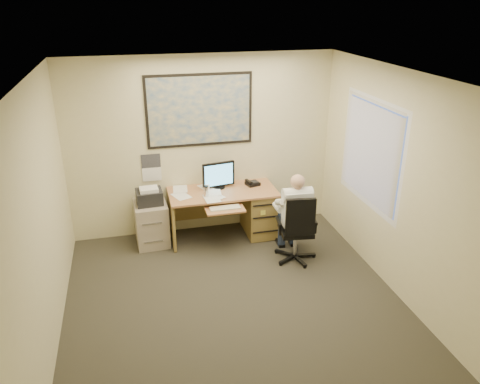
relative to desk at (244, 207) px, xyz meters
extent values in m
cube|color=#312F26|center=(-0.55, -1.90, -0.44)|extent=(4.00, 4.50, 0.00)
cube|color=white|center=(-0.55, -1.90, 2.26)|extent=(4.00, 4.50, 0.00)
cube|color=beige|center=(-0.55, 0.35, 0.91)|extent=(4.00, 0.00, 2.70)
cube|color=beige|center=(-0.55, -4.15, 0.91)|extent=(4.00, 0.00, 2.70)
cube|color=beige|center=(-2.55, -1.90, 0.91)|extent=(0.00, 4.50, 2.70)
cube|color=beige|center=(1.45, -1.90, 0.91)|extent=(0.00, 4.50, 2.70)
cube|color=tan|center=(-0.33, -0.02, 0.29)|extent=(1.60, 0.75, 0.03)
cube|color=olive|center=(0.24, -0.02, -0.08)|extent=(0.45, 0.70, 0.70)
cube|color=olive|center=(-1.11, -0.02, -0.08)|extent=(0.04, 0.70, 0.70)
cube|color=olive|center=(-0.33, 0.32, 0.01)|extent=(1.55, 0.03, 0.55)
cylinder|color=black|center=(-0.37, 0.13, 0.32)|extent=(0.20, 0.20, 0.02)
cube|color=black|center=(-0.37, 0.11, 0.53)|extent=(0.50, 0.12, 0.38)
cube|color=#55B6E9|center=(-0.37, 0.08, 0.53)|extent=(0.44, 0.08, 0.32)
cube|color=tan|center=(-0.40, -0.47, 0.22)|extent=(0.55, 0.30, 0.02)
cube|color=beige|center=(-0.40, -0.47, 0.24)|extent=(0.43, 0.14, 0.02)
cube|color=black|center=(0.16, 0.10, 0.33)|extent=(0.23, 0.21, 0.05)
cylinder|color=silver|center=(-0.61, -0.18, 0.39)|extent=(0.07, 0.07, 0.16)
cylinder|color=white|center=(-0.55, 0.07, 0.36)|extent=(0.08, 0.08, 0.10)
cube|color=white|center=(-0.78, -0.02, 0.32)|extent=(0.60, 0.56, 0.02)
cube|color=#1E4C93|center=(-0.58, 0.33, 1.46)|extent=(1.56, 0.03, 1.06)
cube|color=white|center=(-1.33, 0.34, 0.64)|extent=(0.28, 0.01, 0.42)
cube|color=#A59785|center=(-1.41, 0.02, -0.12)|extent=(0.49, 0.58, 0.65)
cube|color=black|center=(-1.41, 0.02, 0.31)|extent=(0.39, 0.34, 0.20)
cube|color=white|center=(-1.41, 0.00, 0.43)|extent=(0.27, 0.22, 0.05)
cylinder|color=silver|center=(0.51, -0.92, -0.21)|extent=(0.06, 0.06, 0.38)
cube|color=black|center=(0.51, -0.92, 0.00)|extent=(0.49, 0.49, 0.07)
cube|color=black|center=(0.54, -1.13, 0.31)|extent=(0.40, 0.11, 0.52)
camera|label=1|loc=(-1.62, -6.30, 3.01)|focal=35.00mm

